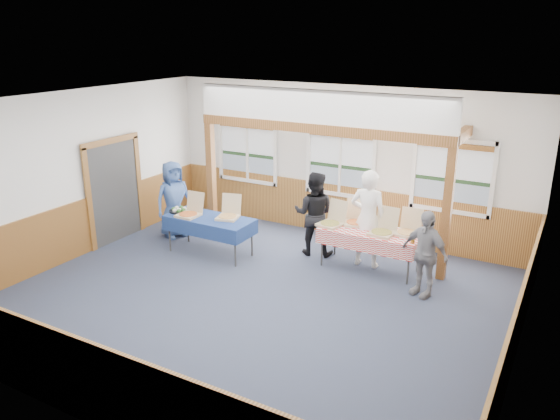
{
  "coord_description": "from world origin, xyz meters",
  "views": [
    {
      "loc": [
        4.34,
        -6.89,
        4.24
      ],
      "look_at": [
        -0.08,
        1.0,
        1.25
      ],
      "focal_mm": 35.0,
      "sensor_mm": 36.0,
      "label": 1
    }
  ],
  "objects_px": {
    "person_grey": "(425,254)",
    "woman_black": "(314,214)",
    "table_right": "(370,233)",
    "woman_white": "(368,219)",
    "man_blue": "(174,199)",
    "table_left": "(209,220)"
  },
  "relations": [
    {
      "from": "woman_white",
      "to": "table_left",
      "type": "bearing_deg",
      "value": 15.98
    },
    {
      "from": "woman_white",
      "to": "man_blue",
      "type": "xyz_separation_m",
      "value": [
        -4.14,
        -0.54,
        -0.11
      ]
    },
    {
      "from": "person_grey",
      "to": "woman_black",
      "type": "bearing_deg",
      "value": -175.76
    },
    {
      "from": "table_right",
      "to": "woman_black",
      "type": "distance_m",
      "value": 1.24
    },
    {
      "from": "woman_black",
      "to": "man_blue",
      "type": "xyz_separation_m",
      "value": [
        -3.03,
        -0.57,
        -0.01
      ]
    },
    {
      "from": "woman_white",
      "to": "man_blue",
      "type": "distance_m",
      "value": 4.18
    },
    {
      "from": "table_left",
      "to": "table_right",
      "type": "bearing_deg",
      "value": 12.26
    },
    {
      "from": "table_left",
      "to": "woman_white",
      "type": "distance_m",
      "value": 3.06
    },
    {
      "from": "table_left",
      "to": "woman_black",
      "type": "height_order",
      "value": "woman_black"
    },
    {
      "from": "man_blue",
      "to": "person_grey",
      "type": "bearing_deg",
      "value": -66.77
    },
    {
      "from": "woman_black",
      "to": "person_grey",
      "type": "height_order",
      "value": "woman_black"
    },
    {
      "from": "table_left",
      "to": "woman_black",
      "type": "relative_size",
      "value": 1.08
    },
    {
      "from": "table_right",
      "to": "person_grey",
      "type": "height_order",
      "value": "person_grey"
    },
    {
      "from": "woman_black",
      "to": "man_blue",
      "type": "relative_size",
      "value": 1.01
    },
    {
      "from": "man_blue",
      "to": "woman_white",
      "type": "bearing_deg",
      "value": -57.77
    },
    {
      "from": "table_right",
      "to": "man_blue",
      "type": "relative_size",
      "value": 1.16
    },
    {
      "from": "table_right",
      "to": "woman_white",
      "type": "distance_m",
      "value": 0.28
    },
    {
      "from": "table_left",
      "to": "woman_white",
      "type": "relative_size",
      "value": 0.97
    },
    {
      "from": "table_left",
      "to": "table_right",
      "type": "xyz_separation_m",
      "value": [
        3.0,
        0.86,
        0.0
      ]
    },
    {
      "from": "person_grey",
      "to": "man_blue",
      "type": "bearing_deg",
      "value": -160.43
    },
    {
      "from": "man_blue",
      "to": "table_left",
      "type": "bearing_deg",
      "value": -84.5
    },
    {
      "from": "table_right",
      "to": "person_grey",
      "type": "bearing_deg",
      "value": -33.71
    }
  ]
}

